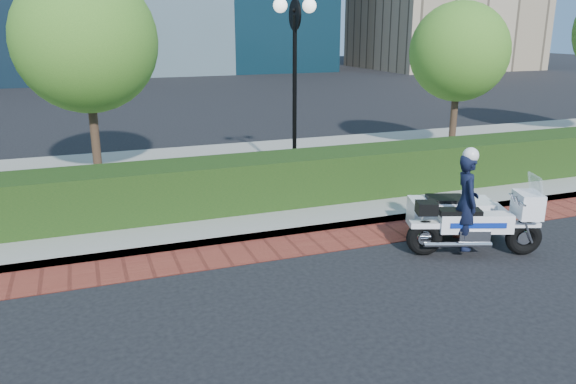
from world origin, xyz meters
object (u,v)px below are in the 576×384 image
object	(u,v)px
police_motorcycle	(464,213)
lamppost	(295,62)
tree_b	(86,41)
tree_c	(459,52)

from	to	relation	value
police_motorcycle	lamppost	bearing A→B (deg)	125.07
lamppost	tree_b	distance (m)	4.71
lamppost	tree_b	xyz separation A→B (m)	(-4.50, 1.30, 0.48)
lamppost	police_motorcycle	xyz separation A→B (m)	(1.33, -4.79, -2.32)
lamppost	police_motorcycle	world-z (taller)	lamppost
tree_c	police_motorcycle	bearing A→B (deg)	-124.39
tree_b	tree_c	xyz separation A→B (m)	(10.00, -0.00, -0.39)
tree_c	police_motorcycle	world-z (taller)	tree_c
lamppost	police_motorcycle	distance (m)	5.48
police_motorcycle	tree_b	bearing A→B (deg)	153.29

